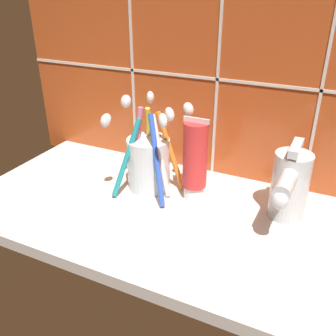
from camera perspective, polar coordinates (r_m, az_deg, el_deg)
sink_counter at (r=62.45cm, az=0.12°, el=-7.28°), size 68.96×33.76×2.00cm
tile_wall_backsplash at (r=68.14cm, az=6.67°, el=18.81°), size 78.96×1.72×53.30cm
toothbrush_cup at (r=65.94cm, az=-2.93°, el=1.17°), size 12.52×12.44×17.32cm
toothpaste_tube at (r=62.06cm, az=4.14°, el=1.21°), size 4.30×4.09×14.62cm
sink_faucet at (r=59.97cm, az=17.98°, el=-2.44°), size 5.73×12.98×12.42cm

